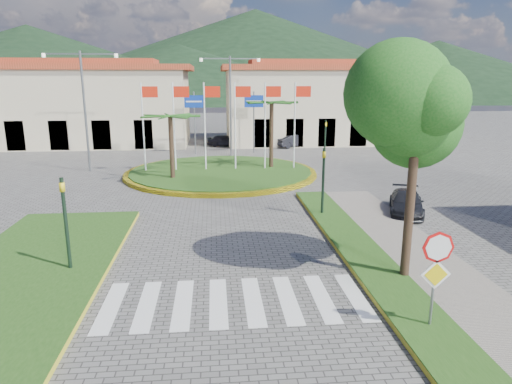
{
  "coord_description": "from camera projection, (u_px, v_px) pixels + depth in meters",
  "views": [
    {
      "loc": [
        -0.42,
        -7.92,
        6.17
      ],
      "look_at": [
        1.05,
        8.0,
        2.22
      ],
      "focal_mm": 32.0,
      "sensor_mm": 36.0,
      "label": 1
    }
  ],
  "objects": [
    {
      "name": "stop_sign",
      "position": [
        436.0,
        265.0,
        11.08
      ],
      "size": [
        0.8,
        0.11,
        2.65
      ],
      "color": "slate",
      "rests_on": "ground"
    },
    {
      "name": "hill_far_east",
      "position": [
        436.0,
        70.0,
        143.78
      ],
      "size": [
        120.0,
        120.0,
        18.0
      ],
      "primitive_type": "cone",
      "color": "black",
      "rests_on": "ground"
    },
    {
      "name": "hill_far_west",
      "position": [
        30.0,
        63.0,
        136.94
      ],
      "size": [
        140.0,
        140.0,
        22.0
      ],
      "primitive_type": "cone",
      "color": "black",
      "rests_on": "ground"
    },
    {
      "name": "sidewalk_right",
      "position": [
        471.0,
        325.0,
        11.62
      ],
      "size": [
        4.0,
        28.0,
        0.15
      ],
      "primitive_type": "cube",
      "color": "gray",
      "rests_on": "ground"
    },
    {
      "name": "traffic_light_right",
      "position": [
        323.0,
        175.0,
        20.71
      ],
      "size": [
        0.15,
        0.18,
        3.2
      ],
      "color": "black",
      "rests_on": "ground"
    },
    {
      "name": "direction_sign_east",
      "position": [
        254.0,
        112.0,
        38.53
      ],
      "size": [
        1.6,
        0.14,
        5.2
      ],
      "color": "slate",
      "rests_on": "ground"
    },
    {
      "name": "car_dark_b",
      "position": [
        295.0,
        141.0,
        42.62
      ],
      "size": [
        3.86,
        2.65,
        1.21
      ],
      "primitive_type": "imported",
      "rotation": [
        0.0,
        0.0,
        1.99
      ],
      "color": "black",
      "rests_on": "ground"
    },
    {
      "name": "median_left",
      "position": [
        24.0,
        278.0,
        14.37
      ],
      "size": [
        5.0,
        14.0,
        0.18
      ],
      "primitive_type": "cube",
      "color": "#1F4714",
      "rests_on": "ground"
    },
    {
      "name": "car_dark_a",
      "position": [
        225.0,
        140.0,
        43.34
      ],
      "size": [
        3.38,
        1.81,
        1.09
      ],
      "primitive_type": "imported",
      "rotation": [
        0.0,
        0.0,
        1.4
      ],
      "color": "black",
      "rests_on": "ground"
    },
    {
      "name": "white_van",
      "position": [
        161.0,
        139.0,
        44.11
      ],
      "size": [
        4.7,
        2.81,
        1.22
      ],
      "primitive_type": "imported",
      "rotation": [
        0.0,
        0.0,
        1.76
      ],
      "color": "white",
      "rests_on": "ground"
    },
    {
      "name": "street_lamp_centre",
      "position": [
        231.0,
        101.0,
        37.18
      ],
      "size": [
        4.8,
        0.16,
        8.0
      ],
      "color": "slate",
      "rests_on": "ground"
    },
    {
      "name": "traffic_light_far",
      "position": [
        325.0,
        137.0,
        34.55
      ],
      "size": [
        0.18,
        0.15,
        3.2
      ],
      "color": "black",
      "rests_on": "ground"
    },
    {
      "name": "verge_right",
      "position": [
        425.0,
        327.0,
        11.51
      ],
      "size": [
        1.6,
        28.0,
        0.18
      ],
      "primitive_type": "cube",
      "color": "#1F4714",
      "rests_on": "ground"
    },
    {
      "name": "building_right",
      "position": [
        317.0,
        103.0,
        45.86
      ],
      "size": [
        19.08,
        9.54,
        8.05
      ],
      "color": "beige",
      "rests_on": "ground"
    },
    {
      "name": "deciduous_tree",
      "position": [
        418.0,
        115.0,
        13.25
      ],
      "size": [
        3.6,
        3.6,
        6.8
      ],
      "color": "black",
      "rests_on": "ground"
    },
    {
      "name": "direction_sign_west",
      "position": [
        194.0,
        112.0,
        38.08
      ],
      "size": [
        1.6,
        0.14,
        5.2
      ],
      "color": "slate",
      "rests_on": "ground"
    },
    {
      "name": "hill_near_back",
      "position": [
        179.0,
        73.0,
        132.02
      ],
      "size": [
        110.0,
        110.0,
        16.0
      ],
      "primitive_type": "cone",
      "color": "black",
      "rests_on": "ground"
    },
    {
      "name": "hill_far_mid",
      "position": [
        256.0,
        54.0,
        161.58
      ],
      "size": [
        180.0,
        180.0,
        30.0
      ],
      "primitive_type": "cone",
      "color": "black",
      "rests_on": "ground"
    },
    {
      "name": "crosswalk",
      "position": [
        232.0,
        301.0,
        13.04
      ],
      "size": [
        8.0,
        3.0,
        0.01
      ],
      "primitive_type": "cube",
      "color": "silver",
      "rests_on": "ground"
    },
    {
      "name": "traffic_light_left",
      "position": [
        65.0,
        216.0,
        14.52
      ],
      "size": [
        0.15,
        0.18,
        3.2
      ],
      "color": "black",
      "rests_on": "ground"
    },
    {
      "name": "building_left",
      "position": [
        71.0,
        104.0,
        43.71
      ],
      "size": [
        23.32,
        9.54,
        8.05
      ],
      "color": "beige",
      "rests_on": "ground"
    },
    {
      "name": "street_lamp_west",
      "position": [
        85.0,
        105.0,
        30.49
      ],
      "size": [
        4.8,
        0.16,
        8.0
      ],
      "color": "slate",
      "rests_on": "ground"
    },
    {
      "name": "roundabout_island",
      "position": [
        221.0,
        172.0,
        30.4
      ],
      "size": [
        12.7,
        12.7,
        6.0
      ],
      "color": "yellow",
      "rests_on": "ground"
    },
    {
      "name": "car_side_right",
      "position": [
        406.0,
        202.0,
        21.52
      ],
      "size": [
        2.64,
        3.92,
        1.05
      ],
      "primitive_type": "imported",
      "rotation": [
        0.0,
        0.0,
        -0.35
      ],
      "color": "black",
      "rests_on": "ground"
    }
  ]
}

